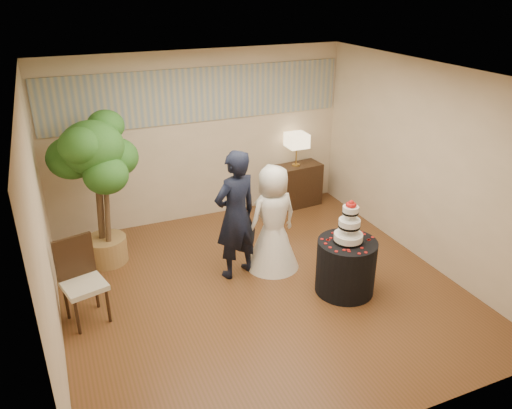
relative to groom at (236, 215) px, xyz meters
name	(u,v)px	position (x,y,z in m)	size (l,w,h in m)	color
floor	(261,289)	(0.16, -0.48, -0.91)	(5.00, 5.00, 0.00)	brown
ceiling	(262,76)	(0.16, -0.48, 1.89)	(5.00, 5.00, 0.00)	white
wall_back	(200,138)	(0.16, 2.02, 0.49)	(5.00, 0.06, 2.80)	beige
wall_front	(386,304)	(0.16, -2.98, 0.49)	(5.00, 0.06, 2.80)	beige
wall_left	(42,229)	(-2.34, -0.48, 0.49)	(0.06, 5.00, 2.80)	beige
wall_right	(425,165)	(2.66, -0.48, 0.49)	(0.06, 5.00, 2.80)	beige
mural_border	(199,95)	(0.16, 2.00, 1.19)	(4.90, 0.02, 0.85)	#989D90
groom	(236,215)	(0.00, 0.00, 0.00)	(0.66, 0.43, 1.81)	black
bride	(273,218)	(0.54, -0.01, -0.14)	(0.75, 0.75, 1.53)	white
cake_table	(346,266)	(1.16, -0.95, -0.54)	(0.77, 0.77, 0.73)	black
wedding_cake	(350,221)	(1.16, -0.95, 0.11)	(0.37, 0.37, 0.58)	white
console	(295,185)	(1.81, 1.75, -0.52)	(0.92, 0.41, 0.77)	black
table_lamp	(296,150)	(1.81, 1.75, 0.15)	(0.34, 0.34, 0.58)	beige
ficus_tree	(98,191)	(-1.62, 1.05, 0.20)	(1.05, 1.05, 2.22)	#2B6220
side_chair	(84,283)	(-2.02, -0.28, -0.38)	(0.48, 0.50, 1.05)	black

